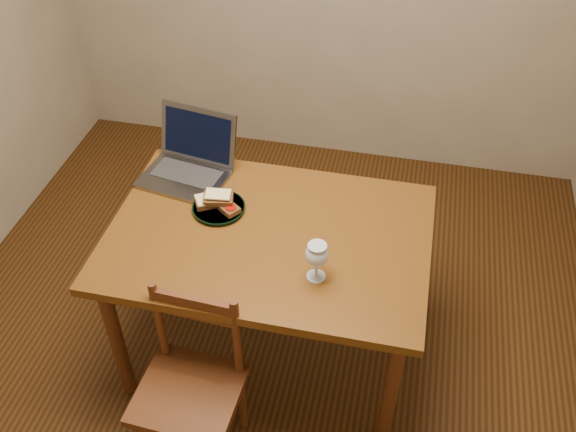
% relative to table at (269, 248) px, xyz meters
% --- Properties ---
extents(floor, '(3.20, 3.20, 0.02)m').
position_rel_table_xyz_m(floor, '(-0.05, 0.04, -0.66)').
color(floor, black).
rests_on(floor, ground).
extents(table, '(1.30, 0.90, 0.74)m').
position_rel_table_xyz_m(table, '(0.00, 0.00, 0.00)').
color(table, '#43250B').
rests_on(table, floor).
extents(chair, '(0.40, 0.39, 0.41)m').
position_rel_table_xyz_m(chair, '(-0.18, -0.55, -0.21)').
color(chair, '#43250E').
rests_on(chair, floor).
extents(plate, '(0.22, 0.22, 0.02)m').
position_rel_table_xyz_m(plate, '(-0.24, 0.10, 0.10)').
color(plate, black).
rests_on(plate, table).
extents(sandwich_cheese, '(0.15, 0.13, 0.04)m').
position_rel_table_xyz_m(sandwich_cheese, '(-0.28, 0.11, 0.12)').
color(sandwich_cheese, '#381E0C').
rests_on(sandwich_cheese, plate).
extents(sandwich_tomato, '(0.12, 0.11, 0.03)m').
position_rel_table_xyz_m(sandwich_tomato, '(-0.20, 0.08, 0.12)').
color(sandwich_tomato, '#381E0C').
rests_on(sandwich_tomato, plate).
extents(sandwich_top, '(0.13, 0.09, 0.04)m').
position_rel_table_xyz_m(sandwich_top, '(-0.24, 0.10, 0.15)').
color(sandwich_top, '#381E0C').
rests_on(sandwich_top, plate).
extents(milk_glass, '(0.09, 0.09, 0.17)m').
position_rel_table_xyz_m(milk_glass, '(0.23, -0.19, 0.17)').
color(milk_glass, white).
rests_on(milk_glass, table).
extents(laptop, '(0.42, 0.39, 0.27)m').
position_rel_table_xyz_m(laptop, '(-0.44, 0.33, 0.16)').
color(laptop, slate).
rests_on(laptop, table).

